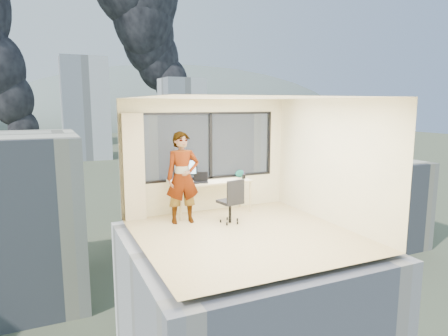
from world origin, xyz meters
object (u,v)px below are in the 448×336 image
person (183,178)px  laptop (201,178)px  monitor (185,171)px  desk (212,197)px  handbag (240,173)px  chair (230,200)px  game_console (175,181)px

person → laptop: person is taller
monitor → desk: bearing=0.6°
person → desk: bearing=30.9°
monitor → handbag: bearing=15.5°
chair → handbag: 1.31m
monitor → handbag: 1.40m
game_console → handbag: bearing=-22.8°
chair → monitor: monitor is taller
handbag → chair: bearing=-111.2°
chair → laptop: size_ratio=2.87×
desk → game_console: (-0.80, 0.22, 0.41)m
chair → laptop: 0.94m
monitor → handbag: (1.39, 0.04, -0.17)m
laptop → person: bearing=-126.8°
laptop → handbag: 1.12m
desk → laptop: laptop is taller
desk → laptop: bearing=-170.4°
chair → monitor: (-0.65, 0.97, 0.53)m
game_console → laptop: laptop is taller
desk → person: person is taller
handbag → monitor: bearing=-163.3°
monitor → game_console: 0.32m
laptop → handbag: size_ratio=1.44×
handbag → desk: bearing=-152.4°
desk → game_console: size_ratio=5.81×
person → game_console: bearing=92.4°
chair → handbag: size_ratio=4.14×
person → game_console: person is taller
monitor → handbag: size_ratio=2.26×
chair → handbag: (0.74, 1.02, 0.36)m
chair → person: size_ratio=0.50×
desk → laptop: 0.56m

